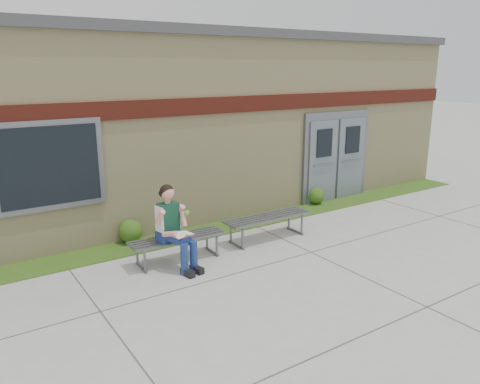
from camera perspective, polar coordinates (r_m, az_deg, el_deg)
ground at (r=8.02m, az=5.69°, el=-9.97°), size 80.00×80.00×0.00m
grass_strip at (r=10.01m, az=-3.77°, el=-4.71°), size 16.00×0.80×0.02m
school_building at (r=12.55m, az=-11.78°, el=8.83°), size 16.20×6.22×4.20m
bench_left at (r=8.47m, az=-7.62°, el=-6.11°), size 1.74×0.54×0.45m
bench_right at (r=9.44m, az=3.34°, el=-3.60°), size 1.86×0.53×0.48m
girl at (r=8.08m, az=-8.05°, el=-4.19°), size 0.58×0.94×1.45m
shrub_mid at (r=9.49m, az=-13.22°, el=-4.64°), size 0.47×0.47×0.47m
shrub_east at (r=11.99m, az=9.20°, el=-0.43°), size 0.42×0.42×0.42m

